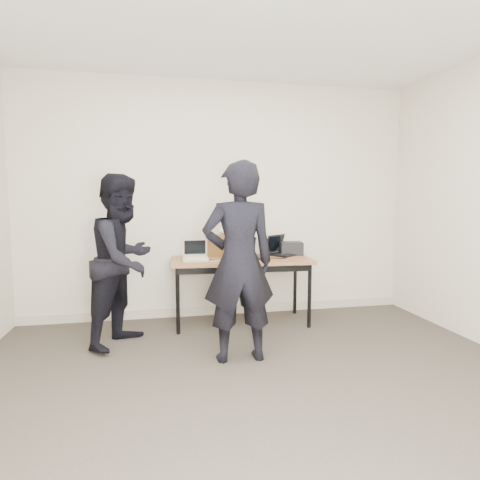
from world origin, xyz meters
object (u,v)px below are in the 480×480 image
object	(u,v)px
laptop_beige	(195,256)
laptop_center	(247,254)
desk	(241,264)
person_observer	(123,260)
equipment_box	(291,248)
leather_satchel	(222,245)
person_typist	(239,262)
laptop_right	(281,250)

from	to	relation	value
laptop_beige	laptop_center	world-z (taller)	laptop_center
laptop_beige	laptop_center	size ratio (longest dim) A/B	0.82
desk	person_observer	size ratio (longest dim) A/B	0.96
equipment_box	laptop_beige	bearing A→B (deg)	-171.08
laptop_beige	leather_satchel	world-z (taller)	leather_satchel
laptop_beige	person_typist	bearing A→B (deg)	-71.91
laptop_center	equipment_box	bearing A→B (deg)	5.74
desk	equipment_box	xyz separation A→B (m)	(0.63, 0.19, 0.13)
equipment_box	person_observer	distance (m)	1.92
laptop_center	desk	bearing A→B (deg)	169.33
laptop_right	person_typist	xyz separation A→B (m)	(-0.73, -1.15, 0.07)
desk	laptop_beige	world-z (taller)	laptop_beige
laptop_beige	person_typist	distance (m)	1.02
desk	leather_satchel	world-z (taller)	leather_satchel
laptop_center	leather_satchel	xyz separation A→B (m)	(-0.24, 0.23, 0.08)
laptop_beige	laptop_right	xyz separation A→B (m)	(1.00, 0.17, 0.01)
leather_satchel	person_observer	xyz separation A→B (m)	(-1.02, -0.60, -0.05)
desk	equipment_box	size ratio (longest dim) A/B	6.04
laptop_center	person_typist	xyz separation A→B (m)	(-0.28, -0.97, 0.07)
laptop_right	leather_satchel	world-z (taller)	leather_satchel
equipment_box	person_observer	xyz separation A→B (m)	(-1.83, -0.57, 0.01)
desk	laptop_right	size ratio (longest dim) A/B	3.52
laptop_beige	equipment_box	world-z (taller)	laptop_beige
laptop_right	person_typist	world-z (taller)	person_typist
leather_satchel	equipment_box	xyz separation A→B (m)	(0.81, -0.04, -0.05)
laptop_beige	equipment_box	distance (m)	1.14
laptop_center	person_observer	xyz separation A→B (m)	(-1.26, -0.38, 0.03)
leather_satchel	person_observer	bearing A→B (deg)	-142.52
laptop_beige	equipment_box	bearing A→B (deg)	11.37
desk	leather_satchel	distance (m)	0.34
person_typist	person_observer	xyz separation A→B (m)	(-0.98, 0.59, -0.04)
person_observer	laptop_center	bearing A→B (deg)	-41.95
laptop_right	person_observer	size ratio (longest dim) A/B	0.27
equipment_box	laptop_center	bearing A→B (deg)	-161.65
laptop_center	equipment_box	size ratio (longest dim) A/B	1.34
leather_satchel	person_typist	world-z (taller)	person_typist
person_typist	leather_satchel	bearing A→B (deg)	-93.61
equipment_box	leather_satchel	bearing A→B (deg)	177.48
equipment_box	laptop_right	bearing A→B (deg)	-176.25
laptop_beige	person_observer	bearing A→B (deg)	-148.61
person_typist	person_observer	world-z (taller)	person_typist
desk	equipment_box	distance (m)	0.67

